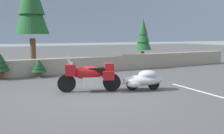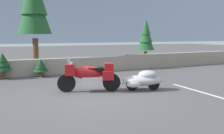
# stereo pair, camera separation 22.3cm
# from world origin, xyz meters

# --- Properties ---
(ground_plane) EXTENTS (80.00, 80.00, 0.00)m
(ground_plane) POSITION_xyz_m (0.00, 0.00, 0.00)
(ground_plane) COLOR #4C4C4F
(stone_guard_wall) EXTENTS (24.00, 0.52, 0.96)m
(stone_guard_wall) POSITION_xyz_m (-0.04, 5.06, 0.45)
(stone_guard_wall) COLOR gray
(stone_guard_wall) RESTS_ON ground
(distant_ridgeline) EXTENTS (240.00, 80.00, 16.00)m
(distant_ridgeline) POSITION_xyz_m (0.00, 95.06, 8.00)
(distant_ridgeline) COLOR #8C9EB7
(distant_ridgeline) RESTS_ON ground
(touring_motorcycle) EXTENTS (2.24, 1.17, 1.33)m
(touring_motorcycle) POSITION_xyz_m (0.06, 0.52, 0.62)
(touring_motorcycle) COLOR black
(touring_motorcycle) RESTS_ON ground
(car_shaped_trailer) EXTENTS (2.20, 1.14, 0.76)m
(car_shaped_trailer) POSITION_xyz_m (1.99, -0.12, 0.41)
(car_shaped_trailer) COLOR black
(car_shaped_trailer) RESTS_ON ground
(pine_tree_secondary) EXTENTS (1.22, 1.22, 3.20)m
(pine_tree_secondary) POSITION_xyz_m (6.41, 6.80, 2.00)
(pine_tree_secondary) COLOR brown
(pine_tree_secondary) RESTS_ON ground
(pine_sapling_near) EXTENTS (0.74, 0.74, 0.89)m
(pine_sapling_near) POSITION_xyz_m (-1.12, 4.46, 0.56)
(pine_sapling_near) COLOR brown
(pine_sapling_near) RESTS_ON ground
(pine_sapling_farther) EXTENTS (0.82, 0.82, 1.25)m
(pine_sapling_farther) POSITION_xyz_m (-2.82, 4.64, 0.78)
(pine_sapling_farther) COLOR brown
(pine_sapling_farther) RESTS_ON ground
(parking_stripe_marker) EXTENTS (0.12, 3.60, 0.01)m
(parking_stripe_marker) POSITION_xyz_m (3.77, -1.50, 0.00)
(parking_stripe_marker) COLOR silver
(parking_stripe_marker) RESTS_ON ground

